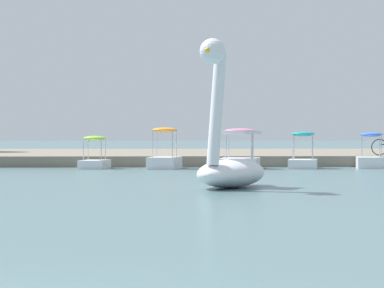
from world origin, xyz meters
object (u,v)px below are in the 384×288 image
at_px(pedal_boat_orange, 165,157).
at_px(pedal_boat_blue, 371,158).
at_px(pedal_boat_pink, 240,157).
at_px(swan_boat, 229,159).
at_px(pedal_boat_teal, 303,158).
at_px(pedal_boat_lime, 95,158).

distance_m(pedal_boat_orange, pedal_boat_blue, 8.54).
relative_size(pedal_boat_orange, pedal_boat_pink, 0.92).
height_order(swan_boat, pedal_boat_pink, swan_boat).
height_order(swan_boat, pedal_boat_orange, swan_boat).
bearing_deg(swan_boat, pedal_boat_pink, 82.65).
distance_m(swan_boat, pedal_boat_orange, 12.54).
relative_size(pedal_boat_pink, pedal_boat_teal, 1.16).
bearing_deg(pedal_boat_blue, swan_boat, -119.15).
bearing_deg(pedal_boat_lime, pedal_boat_orange, -4.49).
bearing_deg(pedal_boat_orange, swan_boat, -83.32).
distance_m(pedal_boat_orange, pedal_boat_teal, 5.65).
height_order(swan_boat, pedal_boat_teal, swan_boat).
height_order(pedal_boat_orange, pedal_boat_blue, pedal_boat_orange).
distance_m(pedal_boat_lime, pedal_boat_teal, 8.49).
distance_m(pedal_boat_orange, pedal_boat_pink, 3.05).
bearing_deg(pedal_boat_pink, pedal_boat_orange, 177.48).
distance_m(pedal_boat_lime, pedal_boat_pink, 5.90).
xyz_separation_m(pedal_boat_orange, pedal_boat_pink, (3.05, -0.13, -0.01)).
bearing_deg(pedal_boat_lime, pedal_boat_teal, -1.63).
relative_size(pedal_boat_lime, pedal_boat_pink, 0.76).
distance_m(swan_boat, pedal_boat_teal, 13.12).
bearing_deg(pedal_boat_orange, pedal_boat_pink, -2.52).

